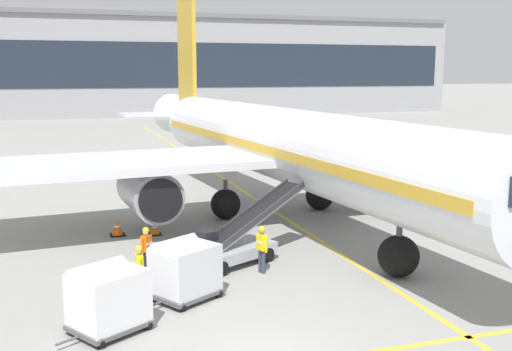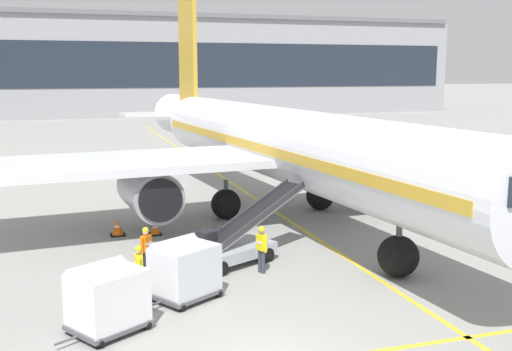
{
  "view_description": "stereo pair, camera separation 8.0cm",
  "coord_description": "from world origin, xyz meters",
  "px_view_note": "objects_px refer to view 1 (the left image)",
  "views": [
    {
      "loc": [
        -4.58,
        -13.37,
        7.24
      ],
      "look_at": [
        2.91,
        10.16,
        3.04
      ],
      "focal_mm": 42.9,
      "sensor_mm": 36.0,
      "label": 1
    },
    {
      "loc": [
        -4.5,
        -13.39,
        7.24
      ],
      "look_at": [
        2.91,
        10.16,
        3.04
      ],
      "focal_mm": 42.9,
      "sensor_mm": 36.0,
      "label": 2
    }
  ],
  "objects_px": {
    "baggage_cart_second": "(108,298)",
    "ground_crew_by_loader": "(146,247)",
    "ground_crew_by_carts": "(262,246)",
    "baggage_cart_lead": "(184,269)",
    "safety_cone_wingtip": "(155,228)",
    "belt_loader": "(237,242)",
    "ground_crew_wingwalker": "(139,268)",
    "parked_airplane": "(281,145)",
    "ground_crew_marshaller": "(169,264)",
    "safety_cone_engine_keepout": "(117,228)"
  },
  "relations": [
    {
      "from": "belt_loader",
      "to": "safety_cone_wingtip",
      "type": "height_order",
      "value": "belt_loader"
    },
    {
      "from": "parked_airplane",
      "to": "baggage_cart_second",
      "type": "height_order",
      "value": "parked_airplane"
    },
    {
      "from": "safety_cone_wingtip",
      "to": "ground_crew_by_carts",
      "type": "bearing_deg",
      "value": -65.53
    },
    {
      "from": "parked_airplane",
      "to": "baggage_cart_second",
      "type": "bearing_deg",
      "value": -129.15
    },
    {
      "from": "baggage_cart_second",
      "to": "ground_crew_by_loader",
      "type": "height_order",
      "value": "baggage_cart_second"
    },
    {
      "from": "parked_airplane",
      "to": "safety_cone_engine_keepout",
      "type": "bearing_deg",
      "value": -172.7
    },
    {
      "from": "parked_airplane",
      "to": "ground_crew_by_carts",
      "type": "xyz_separation_m",
      "value": [
        -3.59,
        -7.88,
        -2.64
      ]
    },
    {
      "from": "baggage_cart_second",
      "to": "ground_crew_wingwalker",
      "type": "relative_size",
      "value": 1.57
    },
    {
      "from": "baggage_cart_lead",
      "to": "baggage_cart_second",
      "type": "xyz_separation_m",
      "value": [
        -2.53,
        -1.84,
        0.0
      ]
    },
    {
      "from": "baggage_cart_lead",
      "to": "baggage_cart_second",
      "type": "bearing_deg",
      "value": -143.98
    },
    {
      "from": "baggage_cart_second",
      "to": "safety_cone_engine_keepout",
      "type": "height_order",
      "value": "baggage_cart_second"
    },
    {
      "from": "safety_cone_engine_keepout",
      "to": "parked_airplane",
      "type": "bearing_deg",
      "value": 7.3
    },
    {
      "from": "baggage_cart_lead",
      "to": "ground_crew_marshaller",
      "type": "height_order",
      "value": "baggage_cart_lead"
    },
    {
      "from": "ground_crew_by_loader",
      "to": "ground_crew_wingwalker",
      "type": "height_order",
      "value": "same"
    },
    {
      "from": "safety_cone_wingtip",
      "to": "baggage_cart_lead",
      "type": "bearing_deg",
      "value": -91.72
    },
    {
      "from": "baggage_cart_second",
      "to": "ground_crew_by_loader",
      "type": "xyz_separation_m",
      "value": [
        1.7,
        4.67,
        -0.0
      ]
    },
    {
      "from": "ground_crew_marshaller",
      "to": "safety_cone_engine_keepout",
      "type": "relative_size",
      "value": 2.35
    },
    {
      "from": "parked_airplane",
      "to": "belt_loader",
      "type": "bearing_deg",
      "value": -122.63
    },
    {
      "from": "baggage_cart_lead",
      "to": "safety_cone_engine_keepout",
      "type": "bearing_deg",
      "value": 99.11
    },
    {
      "from": "ground_crew_by_carts",
      "to": "ground_crew_wingwalker",
      "type": "xyz_separation_m",
      "value": [
        -4.54,
        -1.17,
        0.0
      ]
    },
    {
      "from": "baggage_cart_lead",
      "to": "ground_crew_by_loader",
      "type": "distance_m",
      "value": 2.95
    },
    {
      "from": "ground_crew_marshaller",
      "to": "safety_cone_wingtip",
      "type": "distance_m",
      "value": 7.58
    },
    {
      "from": "belt_loader",
      "to": "ground_crew_marshaller",
      "type": "xyz_separation_m",
      "value": [
        -3.0,
        -2.48,
        0.16
      ]
    },
    {
      "from": "ground_crew_by_loader",
      "to": "safety_cone_engine_keepout",
      "type": "height_order",
      "value": "ground_crew_by_loader"
    },
    {
      "from": "ground_crew_by_carts",
      "to": "baggage_cart_lead",
      "type": "bearing_deg",
      "value": -151.77
    },
    {
      "from": "safety_cone_wingtip",
      "to": "safety_cone_engine_keepout",
      "type": "bearing_deg",
      "value": 166.54
    },
    {
      "from": "ground_crew_by_carts",
      "to": "parked_airplane",
      "type": "bearing_deg",
      "value": 65.49
    },
    {
      "from": "safety_cone_wingtip",
      "to": "parked_airplane",
      "type": "bearing_deg",
      "value": 12.36
    },
    {
      "from": "baggage_cart_second",
      "to": "safety_cone_engine_keepout",
      "type": "relative_size",
      "value": 3.69
    },
    {
      "from": "parked_airplane",
      "to": "baggage_cart_lead",
      "type": "bearing_deg",
      "value": -125.24
    },
    {
      "from": "belt_loader",
      "to": "ground_crew_wingwalker",
      "type": "bearing_deg",
      "value": -147.07
    },
    {
      "from": "baggage_cart_lead",
      "to": "baggage_cart_second",
      "type": "distance_m",
      "value": 3.13
    },
    {
      "from": "baggage_cart_lead",
      "to": "safety_cone_wingtip",
      "type": "relative_size",
      "value": 4.42
    },
    {
      "from": "belt_loader",
      "to": "baggage_cart_second",
      "type": "height_order",
      "value": "belt_loader"
    },
    {
      "from": "ground_crew_by_loader",
      "to": "ground_crew_by_carts",
      "type": "relative_size",
      "value": 1.0
    },
    {
      "from": "baggage_cart_lead",
      "to": "baggage_cart_second",
      "type": "relative_size",
      "value": 1.0
    },
    {
      "from": "parked_airplane",
      "to": "ground_crew_wingwalker",
      "type": "relative_size",
      "value": 22.66
    },
    {
      "from": "safety_cone_wingtip",
      "to": "belt_loader",
      "type": "bearing_deg",
      "value": -64.71
    },
    {
      "from": "ground_crew_by_loader",
      "to": "ground_crew_by_carts",
      "type": "height_order",
      "value": "same"
    },
    {
      "from": "ground_crew_wingwalker",
      "to": "ground_crew_by_loader",
      "type": "bearing_deg",
      "value": 77.13
    },
    {
      "from": "ground_crew_by_carts",
      "to": "safety_cone_wingtip",
      "type": "xyz_separation_m",
      "value": [
        -2.94,
        6.45,
        -0.7
      ]
    },
    {
      "from": "baggage_cart_second",
      "to": "safety_cone_wingtip",
      "type": "height_order",
      "value": "baggage_cart_second"
    },
    {
      "from": "parked_airplane",
      "to": "safety_cone_wingtip",
      "type": "height_order",
      "value": "parked_airplane"
    },
    {
      "from": "safety_cone_wingtip",
      "to": "ground_crew_wingwalker",
      "type": "bearing_deg",
      "value": -101.85
    },
    {
      "from": "baggage_cart_second",
      "to": "belt_loader",
      "type": "bearing_deg",
      "value": 43.84
    },
    {
      "from": "parked_airplane",
      "to": "ground_crew_by_carts",
      "type": "relative_size",
      "value": 22.66
    },
    {
      "from": "ground_crew_wingwalker",
      "to": "ground_crew_by_carts",
      "type": "bearing_deg",
      "value": 14.5
    },
    {
      "from": "baggage_cart_second",
      "to": "ground_crew_wingwalker",
      "type": "distance_m",
      "value": 2.65
    },
    {
      "from": "belt_loader",
      "to": "baggage_cart_second",
      "type": "relative_size",
      "value": 1.96
    },
    {
      "from": "baggage_cart_lead",
      "to": "ground_crew_wingwalker",
      "type": "height_order",
      "value": "baggage_cart_lead"
    }
  ]
}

